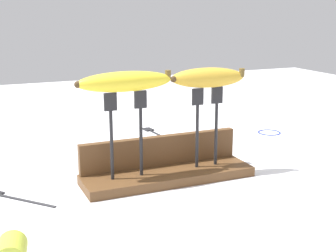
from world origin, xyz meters
The scene contains 11 objects.
ground_plane centered at (0.00, 0.00, 0.00)m, with size 3.00×3.00×0.00m, color silver.
wooden_board centered at (0.00, 0.00, 0.01)m, with size 0.37×0.11×0.02m, color brown.
board_backstop centered at (0.00, 0.05, 0.05)m, with size 0.36×0.02×0.07m, color brown.
fork_stand_left centered at (-0.09, 0.00, 0.13)m, with size 0.09×0.01×0.18m.
fork_stand_right centered at (0.09, 0.00, 0.13)m, with size 0.07×0.01×0.18m.
banana_raised_left centered at (-0.09, 0.00, 0.22)m, with size 0.20×0.04×0.04m.
banana_raised_right centered at (0.09, 0.00, 0.22)m, with size 0.17×0.06×0.04m.
fork_fallen_near centered at (0.12, 0.38, 0.00)m, with size 0.03×0.18×0.01m.
fork_fallen_far centered at (-0.32, 0.03, 0.00)m, with size 0.13×0.14×0.01m.
banana_chunk_near centered at (-0.35, -0.23, 0.02)m, with size 0.05×0.06×0.04m.
wire_coil centered at (0.44, 0.25, 0.00)m, with size 0.07×0.07×0.00m, color #1E2DA5.
Camera 1 is at (-0.39, -0.90, 0.36)m, focal length 51.27 mm.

